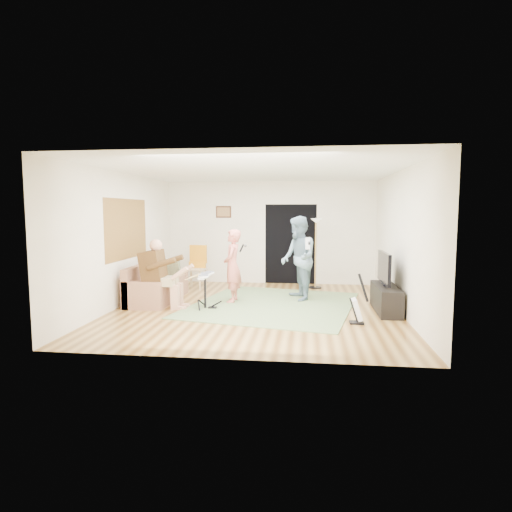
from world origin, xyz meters
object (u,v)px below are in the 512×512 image
(television, at_px, (384,268))
(guitarist, at_px, (298,258))
(singer, at_px, (232,266))
(dining_chair, at_px, (196,273))
(guitar_spare, at_px, (357,309))
(torchiere_lamp, at_px, (316,241))
(drum_kit, at_px, (205,293))
(tv_cabinet, at_px, (386,299))
(sofa, at_px, (154,288))

(television, bearing_deg, guitarist, 152.22)
(singer, distance_m, dining_chair, 1.93)
(guitar_spare, xyz_separation_m, television, (0.59, 0.98, 0.60))
(guitar_spare, xyz_separation_m, torchiere_lamp, (-0.66, 3.35, 0.95))
(guitarist, xyz_separation_m, dining_chair, (-2.56, 1.10, -0.53))
(drum_kit, height_order, guitar_spare, guitar_spare)
(television, bearing_deg, guitar_spare, -121.32)
(tv_cabinet, height_order, television, television)
(guitarist, height_order, torchiere_lamp, guitarist)
(guitarist, height_order, dining_chair, guitarist)
(singer, bearing_deg, guitarist, 104.05)
(sofa, distance_m, guitar_spare, 4.38)
(drum_kit, xyz_separation_m, guitar_spare, (2.86, -0.79, -0.07))
(drum_kit, xyz_separation_m, singer, (0.43, 0.69, 0.46))
(tv_cabinet, bearing_deg, torchiere_lamp, 118.74)
(drum_kit, distance_m, singer, 0.93)
(singer, xyz_separation_m, guitarist, (1.37, 0.37, 0.14))
(sofa, distance_m, singer, 1.79)
(sofa, bearing_deg, tv_cabinet, -5.49)
(drum_kit, distance_m, dining_chair, 2.29)
(guitar_spare, xyz_separation_m, dining_chair, (-3.62, 2.95, 0.13))
(sofa, height_order, drum_kit, sofa)
(drum_kit, distance_m, tv_cabinet, 3.51)
(sofa, bearing_deg, singer, 1.24)
(torchiere_lamp, bearing_deg, guitar_spare, -78.89)
(drum_kit, xyz_separation_m, dining_chair, (-0.76, 2.16, 0.07))
(sofa, bearing_deg, guitarist, 7.57)
(singer, xyz_separation_m, torchiere_lamp, (1.77, 1.88, 0.42))
(guitarist, relative_size, guitar_spare, 2.10)
(drum_kit, height_order, tv_cabinet, drum_kit)
(guitarist, relative_size, tv_cabinet, 1.30)
(guitar_spare, bearing_deg, drum_kit, 164.58)
(sofa, xyz_separation_m, torchiere_lamp, (3.48, 1.92, 0.93))
(guitarist, height_order, tv_cabinet, guitarist)
(drum_kit, bearing_deg, guitarist, 30.52)
(singer, relative_size, dining_chair, 1.44)
(singer, distance_m, guitarist, 1.43)
(guitarist, bearing_deg, singer, -91.55)
(television, bearing_deg, drum_kit, -176.85)
(sofa, distance_m, tv_cabinet, 4.81)
(guitarist, height_order, guitar_spare, guitarist)
(guitar_spare, distance_m, dining_chair, 4.67)
(singer, height_order, guitarist, guitarist)
(dining_chair, height_order, television, television)
(sofa, relative_size, drum_kit, 2.71)
(drum_kit, relative_size, torchiere_lamp, 0.41)
(drum_kit, bearing_deg, guitar_spare, -15.42)
(guitarist, distance_m, guitar_spare, 2.23)
(singer, bearing_deg, television, 79.50)
(singer, height_order, guitar_spare, singer)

